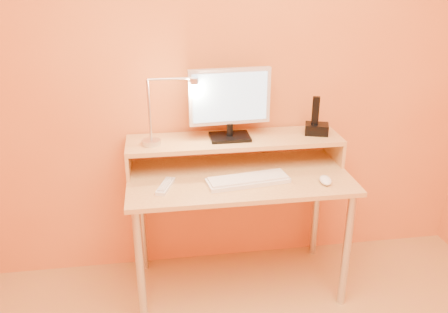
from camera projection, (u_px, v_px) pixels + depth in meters
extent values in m
cube|color=#D1682B|center=(230.00, 66.00, 2.61)|extent=(3.00, 0.04, 2.50)
cylinder|color=silver|center=(140.00, 269.00, 2.36)|extent=(0.04, 0.04, 0.69)
cylinder|color=silver|center=(346.00, 251.00, 2.51)|extent=(0.04, 0.04, 0.69)
cylinder|color=silver|center=(142.00, 220.00, 2.82)|extent=(0.04, 0.04, 0.69)
cylinder|color=silver|center=(316.00, 206.00, 2.97)|extent=(0.04, 0.04, 0.69)
cube|color=#DDB267|center=(239.00, 177.00, 2.53)|extent=(1.20, 0.60, 0.02)
cube|color=#DDB267|center=(128.00, 160.00, 2.55)|extent=(0.02, 0.30, 0.14)
cube|color=#DDB267|center=(334.00, 148.00, 2.71)|extent=(0.02, 0.30, 0.14)
cube|color=#DDB267|center=(235.00, 140.00, 2.60)|extent=(1.20, 0.30, 0.02)
cube|color=black|center=(230.00, 137.00, 2.59)|extent=(0.22, 0.16, 0.02)
cylinder|color=black|center=(230.00, 129.00, 2.57)|extent=(0.04, 0.04, 0.07)
cube|color=silver|center=(230.00, 96.00, 2.51)|extent=(0.45, 0.06, 0.31)
cube|color=black|center=(229.00, 95.00, 2.53)|extent=(0.40, 0.04, 0.26)
cube|color=#92BFE3|center=(230.00, 97.00, 2.49)|extent=(0.41, 0.03, 0.26)
cylinder|color=silver|center=(151.00, 142.00, 2.50)|extent=(0.10, 0.10, 0.02)
cylinder|color=silver|center=(149.00, 111.00, 2.43)|extent=(0.01, 0.01, 0.33)
cylinder|color=silver|center=(171.00, 79.00, 2.39)|extent=(0.24, 0.01, 0.01)
cylinder|color=silver|center=(194.00, 81.00, 2.41)|extent=(0.04, 0.04, 0.03)
cylinder|color=#FFEAC6|center=(194.00, 84.00, 2.42)|extent=(0.03, 0.03, 0.00)
cube|color=black|center=(317.00, 129.00, 2.65)|extent=(0.15, 0.14, 0.06)
cube|color=black|center=(316.00, 111.00, 2.61)|extent=(0.05, 0.04, 0.16)
cube|color=#1720F0|center=(327.00, 131.00, 2.61)|extent=(0.01, 0.00, 0.04)
cube|color=silver|center=(248.00, 181.00, 2.43)|extent=(0.45, 0.20, 0.02)
ellipsoid|color=white|center=(326.00, 180.00, 2.43)|extent=(0.07, 0.11, 0.04)
cube|color=silver|center=(166.00, 186.00, 2.38)|extent=(0.11, 0.19, 0.02)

